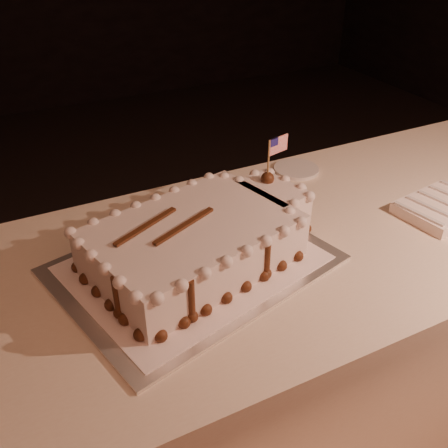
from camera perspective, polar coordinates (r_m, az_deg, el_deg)
name	(u,v)px	position (r m, az deg, el deg)	size (l,w,h in m)	color
banquet_table	(246,354)	(1.49, 2.53, -14.60)	(2.40, 0.80, 0.75)	beige
cake_board	(194,264)	(1.18, -3.47, -4.60)	(0.61, 0.45, 0.01)	white
doily	(194,262)	(1.18, -3.48, -4.41)	(0.54, 0.41, 0.00)	white
sheet_cake	(204,238)	(1.17, -2.33, -1.63)	(0.59, 0.42, 0.23)	silver
napkin_stack	(441,208)	(1.50, 23.57, 1.73)	(0.25, 0.20, 0.04)	white
side_plate	(296,169)	(1.61, 8.25, 6.21)	(0.14, 0.14, 0.01)	silver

